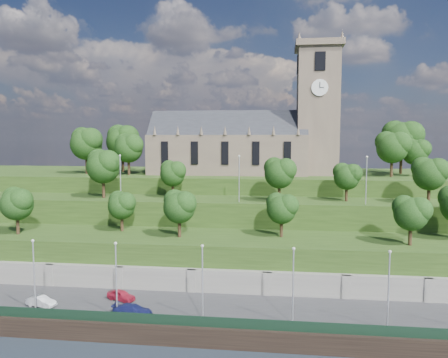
# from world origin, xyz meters

# --- Properties ---
(ground) EXTENTS (320.00, 320.00, 0.00)m
(ground) POSITION_xyz_m (0.00, 0.00, 0.00)
(ground) COLOR #1C242D
(ground) RESTS_ON ground
(promenade) EXTENTS (160.00, 12.00, 2.00)m
(promenade) POSITION_xyz_m (0.00, 6.00, 1.00)
(promenade) COLOR #2D2D30
(promenade) RESTS_ON ground
(quay_wall) EXTENTS (160.00, 0.50, 2.20)m
(quay_wall) POSITION_xyz_m (0.00, -0.05, 1.10)
(quay_wall) COLOR black
(quay_wall) RESTS_ON ground
(fence) EXTENTS (160.00, 0.10, 1.20)m
(fence) POSITION_xyz_m (0.00, 0.60, 2.60)
(fence) COLOR black
(fence) RESTS_ON promenade
(retaining_wall) EXTENTS (160.00, 2.10, 5.00)m
(retaining_wall) POSITION_xyz_m (0.00, 11.97, 2.50)
(retaining_wall) COLOR slate
(retaining_wall) RESTS_ON ground
(embankment_lower) EXTENTS (160.00, 12.00, 8.00)m
(embankment_lower) POSITION_xyz_m (0.00, 18.00, 4.00)
(embankment_lower) COLOR #233C14
(embankment_lower) RESTS_ON ground
(embankment_upper) EXTENTS (160.00, 10.00, 12.00)m
(embankment_upper) POSITION_xyz_m (0.00, 29.00, 6.00)
(embankment_upper) COLOR #233C14
(embankment_upper) RESTS_ON ground
(hilltop) EXTENTS (160.00, 32.00, 15.00)m
(hilltop) POSITION_xyz_m (0.00, 50.00, 7.50)
(hilltop) COLOR #233C14
(hilltop) RESTS_ON ground
(church) EXTENTS (38.60, 12.35, 27.60)m
(church) POSITION_xyz_m (0.79, 45.98, 22.52)
(church) COLOR brown
(church) RESTS_ON hilltop
(trees_lower) EXTENTS (69.61, 8.98, 7.78)m
(trees_lower) POSITION_xyz_m (2.86, 18.02, 12.75)
(trees_lower) COLOR black
(trees_lower) RESTS_ON embankment_lower
(trees_upper) EXTENTS (59.45, 7.69, 8.52)m
(trees_upper) POSITION_xyz_m (0.67, 28.01, 17.09)
(trees_upper) COLOR black
(trees_upper) RESTS_ON embankment_upper
(trees_hilltop) EXTENTS (72.45, 16.50, 11.07)m
(trees_hilltop) POSITION_xyz_m (0.00, 45.42, 21.63)
(trees_hilltop) COLOR black
(trees_hilltop) RESTS_ON hilltop
(lamp_posts_promenade) EXTENTS (60.36, 0.36, 8.64)m
(lamp_posts_promenade) POSITION_xyz_m (-2.00, 2.50, 6.94)
(lamp_posts_promenade) COLOR #B2B2B7
(lamp_posts_promenade) RESTS_ON promenade
(lamp_posts_upper) EXTENTS (40.36, 0.36, 7.64)m
(lamp_posts_upper) POSITION_xyz_m (0.00, 26.00, 16.42)
(lamp_posts_upper) COLOR #B2B2B7
(lamp_posts_upper) RESTS_ON embankment_upper
(car_left) EXTENTS (4.12, 2.88, 1.30)m
(car_left) POSITION_xyz_m (-13.21, 7.11, 2.65)
(car_left) COLOR #A31B30
(car_left) RESTS_ON promenade
(car_middle) EXTENTS (3.96, 2.21, 1.24)m
(car_middle) POSITION_xyz_m (-22.11, 3.97, 2.62)
(car_middle) COLOR #ABACAF
(car_middle) RESTS_ON promenade
(car_right) EXTENTS (4.78, 2.30, 1.34)m
(car_right) POSITION_xyz_m (-10.16, 2.55, 2.67)
(car_right) COLOR #161A4E
(car_right) RESTS_ON promenade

